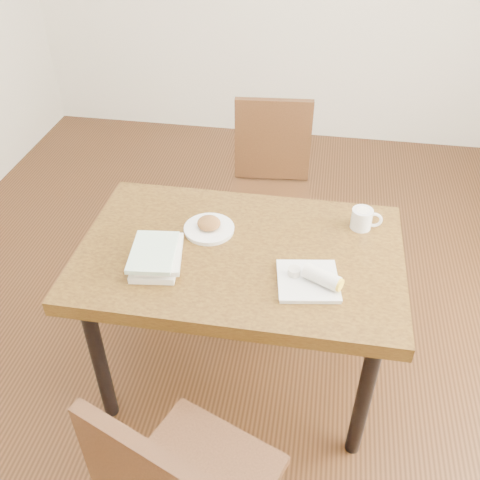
% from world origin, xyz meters
% --- Properties ---
extents(ground, '(4.00, 5.00, 0.01)m').
position_xyz_m(ground, '(0.00, 0.00, -0.01)').
color(ground, '#472814').
rests_on(ground, ground).
extents(room_walls, '(4.02, 5.02, 2.80)m').
position_xyz_m(room_walls, '(0.00, 0.00, 1.63)').
color(room_walls, silver).
rests_on(room_walls, ground).
extents(table, '(1.25, 0.80, 0.75)m').
position_xyz_m(table, '(0.00, 0.00, 0.67)').
color(table, brown).
rests_on(table, ground).
extents(chair_far, '(0.45, 0.45, 0.95)m').
position_xyz_m(chair_far, '(0.02, 0.85, 0.55)').
color(chair_far, '#422713').
rests_on(chair_far, ground).
extents(plate_scone, '(0.20, 0.20, 0.06)m').
position_xyz_m(plate_scone, '(-0.14, 0.10, 0.77)').
color(plate_scone, white).
rests_on(plate_scone, table).
extents(coffee_mug, '(0.13, 0.09, 0.09)m').
position_xyz_m(coffee_mug, '(0.46, 0.23, 0.79)').
color(coffee_mug, white).
rests_on(coffee_mug, table).
extents(plate_burrito, '(0.25, 0.25, 0.07)m').
position_xyz_m(plate_burrito, '(0.29, -0.15, 0.77)').
color(plate_burrito, white).
rests_on(plate_burrito, table).
extents(book_stack, '(0.21, 0.27, 0.06)m').
position_xyz_m(book_stack, '(-0.29, -0.12, 0.78)').
color(book_stack, white).
rests_on(book_stack, table).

